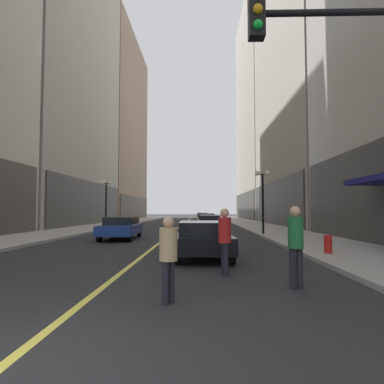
{
  "coord_description": "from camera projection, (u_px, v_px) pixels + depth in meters",
  "views": [
    {
      "loc": [
        2.22,
        -3.22,
        1.74
      ],
      "look_at": [
        1.15,
        35.33,
        3.86
      ],
      "focal_mm": 30.72,
      "sensor_mm": 36.0,
      "label": 1
    }
  ],
  "objects": [
    {
      "name": "building_right_mid",
      "position": [
        333.0,
        47.0,
        38.27
      ],
      "size": [
        14.44,
        24.0,
        41.68
      ],
      "color": "#A8A399",
      "rests_on": "ground"
    },
    {
      "name": "pedestrian_in_green_parka",
      "position": [
        296.0,
        240.0,
        7.34
      ],
      "size": [
        0.35,
        0.35,
        1.83
      ],
      "color": "black",
      "rests_on": "ground"
    },
    {
      "name": "building_left_far",
      "position": [
        97.0,
        129.0,
        64.54
      ],
      "size": [
        15.57,
        26.0,
        35.48
      ],
      "color": "gray",
      "rests_on": "ground"
    },
    {
      "name": "car_yellow",
      "position": [
        202.0,
        216.0,
        52.49
      ],
      "size": [
        1.85,
        4.67,
        1.32
      ],
      "color": "yellow",
      "rests_on": "ground"
    },
    {
      "name": "street_lamp_left_far",
      "position": [
        106.0,
        193.0,
        29.76
      ],
      "size": [
        1.06,
        0.36,
        4.43
      ],
      "color": "black",
      "rests_on": "ground"
    },
    {
      "name": "car_white",
      "position": [
        210.0,
        223.0,
        26.69
      ],
      "size": [
        1.85,
        4.22,
        1.32
      ],
      "color": "silver",
      "rests_on": "ground"
    },
    {
      "name": "car_grey",
      "position": [
        206.0,
        220.0,
        34.32
      ],
      "size": [
        1.99,
        4.51,
        1.32
      ],
      "color": "slate",
      "rests_on": "ground"
    },
    {
      "name": "building_right_far",
      "position": [
        284.0,
        111.0,
        63.72
      ],
      "size": [
        15.95,
        26.0,
        42.26
      ],
      "color": "#A8A399",
      "rests_on": "ground"
    },
    {
      "name": "car_blue",
      "position": [
        121.0,
        227.0,
        19.62
      ],
      "size": [
        2.06,
        4.63,
        1.32
      ],
      "color": "navy",
      "rests_on": "ground"
    },
    {
      "name": "sidewalk_right",
      "position": [
        253.0,
        224.0,
        37.89
      ],
      "size": [
        4.5,
        78.0,
        0.15
      ],
      "primitive_type": "cube",
      "color": "#9E9991",
      "rests_on": "ground"
    },
    {
      "name": "traffic_light_near_right",
      "position": [
        383.0,
        94.0,
        5.64
      ],
      "size": [
        3.43,
        0.35,
        5.65
      ],
      "color": "black",
      "rests_on": "ground"
    },
    {
      "name": "building_left_mid",
      "position": [
        37.0,
        34.0,
        39.35
      ],
      "size": [
        13.99,
        24.0,
        45.79
      ],
      "color": "#A8A399",
      "rests_on": "ground"
    },
    {
      "name": "fire_hydrant_right",
      "position": [
        328.0,
        246.0,
        12.1
      ],
      "size": [
        0.28,
        0.28,
        0.8
      ],
      "primitive_type": "cylinder",
      "color": "red",
      "rests_on": "ground"
    },
    {
      "name": "street_lamp_right_mid",
      "position": [
        263.0,
        188.0,
        22.23
      ],
      "size": [
        1.06,
        0.36,
        4.43
      ],
      "color": "black",
      "rests_on": "ground"
    },
    {
      "name": "pedestrian_in_red_jacket",
      "position": [
        225.0,
        236.0,
        8.75
      ],
      "size": [
        0.42,
        0.42,
        1.78
      ],
      "color": "black",
      "rests_on": "ground"
    },
    {
      "name": "sidewalk_left",
      "position": [
        112.0,
        224.0,
        38.34
      ],
      "size": [
        4.5,
        78.0,
        0.15
      ],
      "primitive_type": "cube",
      "color": "#9E9991",
      "rests_on": "ground"
    },
    {
      "name": "ground_plane",
      "position": [
        182.0,
        225.0,
        38.11
      ],
      "size": [
        200.0,
        200.0,
        0.0
      ],
      "primitive_type": "plane",
      "color": "#262628"
    },
    {
      "name": "lane_centre_stripe",
      "position": [
        182.0,
        225.0,
        38.11
      ],
      "size": [
        0.16,
        70.0,
        0.01
      ],
      "primitive_type": "cube",
      "color": "#E5D64C",
      "rests_on": "ground"
    },
    {
      "name": "pedestrian_in_tan_trench",
      "position": [
        168.0,
        253.0,
        6.17
      ],
      "size": [
        0.47,
        0.47,
        1.62
      ],
      "color": "black",
      "rests_on": "ground"
    },
    {
      "name": "car_maroon",
      "position": [
        207.0,
        218.0,
        41.91
      ],
      "size": [
        1.96,
        4.49,
        1.32
      ],
      "color": "maroon",
      "rests_on": "ground"
    },
    {
      "name": "car_black",
      "position": [
        203.0,
        238.0,
        12.08
      ],
      "size": [
        2.06,
        4.63,
        1.32
      ],
      "color": "black",
      "rests_on": "ground"
    }
  ]
}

